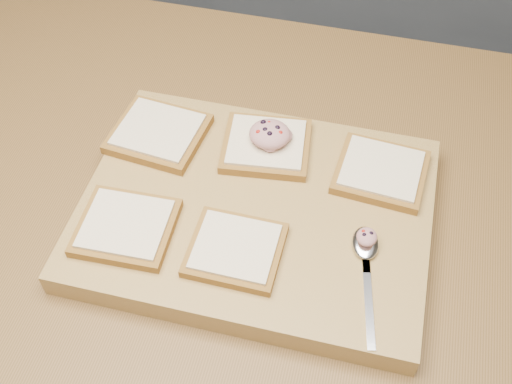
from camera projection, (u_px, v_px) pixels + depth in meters
island_counter at (315, 349)px, 1.23m from camera, size 2.00×0.80×0.90m
cutting_board at (256, 212)px, 0.86m from camera, size 0.46×0.35×0.04m
bread_far_left at (158, 133)px, 0.92m from camera, size 0.14×0.13×0.02m
bread_far_center at (266, 145)px, 0.90m from camera, size 0.13×0.12×0.02m
bread_far_right at (381, 171)px, 0.87m from camera, size 0.13×0.12×0.02m
bread_near_left at (126, 227)px, 0.81m from camera, size 0.12×0.11×0.02m
bread_near_center at (235, 249)px, 0.79m from camera, size 0.11×0.10×0.02m
tuna_salad_dollop at (270, 134)px, 0.88m from camera, size 0.06×0.05×0.03m
spoon at (366, 251)px, 0.79m from camera, size 0.05×0.17×0.01m
spoon_salad at (367, 237)px, 0.79m from camera, size 0.03×0.03×0.02m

